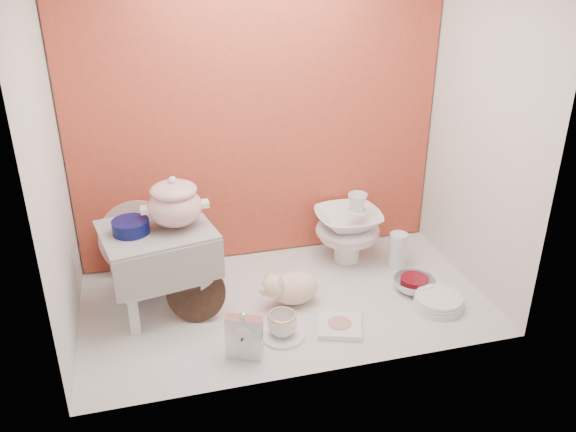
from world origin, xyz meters
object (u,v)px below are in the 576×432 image
at_px(gold_rim_teacup, 282,324).
at_px(plush_pig, 295,288).
at_px(soup_tureen, 174,202).
at_px(porcelain_tower, 348,228).
at_px(step_stool, 160,269).
at_px(blue_white_vase, 143,263).
at_px(crystal_bowl, 414,284).
at_px(floral_platter, 139,239).
at_px(mantel_clock, 244,336).
at_px(dinner_plate_stack, 438,302).

bearing_deg(gold_rim_teacup, plush_pig, 63.14).
relative_size(soup_tureen, porcelain_tower, 0.73).
bearing_deg(step_stool, blue_white_vase, 98.10).
bearing_deg(soup_tureen, plush_pig, -13.29).
bearing_deg(step_stool, porcelain_tower, 0.22).
distance_m(soup_tureen, crystal_bowl, 1.17).
bearing_deg(plush_pig, step_stool, -179.16).
height_order(soup_tureen, crystal_bowl, soup_tureen).
height_order(floral_platter, mantel_clock, floral_platter).
distance_m(soup_tureen, gold_rim_teacup, 0.67).
distance_m(floral_platter, porcelain_tower, 1.02).
relative_size(blue_white_vase, gold_rim_teacup, 2.05).
xyz_separation_m(soup_tureen, plush_pig, (0.49, -0.11, -0.43)).
height_order(soup_tureen, porcelain_tower, soup_tureen).
relative_size(floral_platter, porcelain_tower, 1.04).
relative_size(plush_pig, gold_rim_teacup, 2.23).
bearing_deg(soup_tureen, floral_platter, 117.06).
bearing_deg(gold_rim_teacup, soup_tureen, 137.69).
xyz_separation_m(soup_tureen, dinner_plate_stack, (1.10, -0.31, -0.48)).
bearing_deg(porcelain_tower, step_stool, -168.32).
relative_size(blue_white_vase, mantel_clock, 1.22).
distance_m(mantel_clock, plush_pig, 0.43).
bearing_deg(blue_white_vase, mantel_clock, -60.77).
relative_size(blue_white_vase, crystal_bowl, 1.29).
bearing_deg(soup_tureen, crystal_bowl, -8.28).
bearing_deg(gold_rim_teacup, mantel_clock, -152.24).
height_order(step_stool, porcelain_tower, step_stool).
bearing_deg(dinner_plate_stack, floral_platter, 153.23).
height_order(soup_tureen, dinner_plate_stack, soup_tureen).
bearing_deg(soup_tureen, mantel_clock, -65.51).
bearing_deg(floral_platter, porcelain_tower, -7.30).
distance_m(dinner_plate_stack, porcelain_tower, 0.59).
relative_size(step_stool, soup_tureen, 1.68).
bearing_deg(floral_platter, mantel_clock, -64.39).
height_order(floral_platter, blue_white_vase, floral_platter).
xyz_separation_m(soup_tureen, floral_platter, (-0.17, 0.32, -0.32)).
xyz_separation_m(soup_tureen, mantel_clock, (0.20, -0.43, -0.41)).
bearing_deg(dinner_plate_stack, plush_pig, 162.07).
distance_m(soup_tureen, porcelain_tower, 0.93).
distance_m(gold_rim_teacup, crystal_bowl, 0.71).
height_order(soup_tureen, blue_white_vase, soup_tureen).
distance_m(step_stool, crystal_bowl, 1.16).
height_order(floral_platter, dinner_plate_stack, floral_platter).
bearing_deg(step_stool, floral_platter, 92.34).
height_order(step_stool, mantel_clock, step_stool).
relative_size(soup_tureen, plush_pig, 0.98).
bearing_deg(blue_white_vase, dinner_plate_stack, -22.24).
relative_size(soup_tureen, crystal_bowl, 1.37).
height_order(step_stool, soup_tureen, soup_tureen).
distance_m(blue_white_vase, plush_pig, 0.72).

